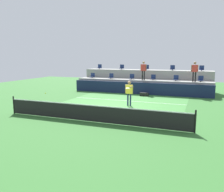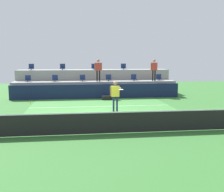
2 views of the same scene
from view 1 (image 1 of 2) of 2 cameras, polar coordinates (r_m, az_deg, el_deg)
ground_plane at (r=16.03m, az=1.14°, el=-2.71°), size 40.00×40.00×0.00m
court_inner_paint at (r=16.96m, az=2.28°, el=-2.03°), size 9.00×10.00×0.01m
court_service_line at (r=18.26m, az=3.70°, el=-1.19°), size 9.00×0.06×0.00m
tennis_net at (r=12.33m, az=-5.21°, el=-4.10°), size 10.48×0.08×1.07m
sponsor_backboard at (r=21.60m, az=6.56°, el=1.88°), size 13.00×0.16×1.10m
seating_tier_lower at (r=22.84m, az=7.38°, el=2.47°), size 13.00×1.80×1.25m
seating_tier_upper at (r=24.54m, az=8.40°, el=3.92°), size 13.00×1.80×2.10m
stadium_chair_lower_far_left at (r=24.49m, az=-4.82°, el=4.95°), size 0.44×0.40×0.52m
stadium_chair_lower_left at (r=23.65m, az=-0.22°, el=4.83°), size 0.44×0.40×0.52m
stadium_chair_lower_mid_left at (r=22.96m, az=4.87°, el=4.65°), size 0.44×0.40×0.52m
stadium_chair_lower_mid_right at (r=22.46m, az=10.08°, el=4.44°), size 0.44×0.40×0.52m
stadium_chair_lower_right at (r=22.16m, az=15.44°, el=4.17°), size 0.44×0.40×0.52m
stadium_chair_lower_far_right at (r=22.06m, az=20.97°, el=3.86°), size 0.44×0.40×0.52m
stadium_chair_upper_far_left at (r=26.06m, az=-3.09°, el=7.12°), size 0.44×0.40×0.52m
stadium_chair_upper_left at (r=25.11m, az=2.41°, el=7.03°), size 0.44×0.40×0.52m
stadium_chair_upper_center at (r=24.38m, az=8.49°, el=6.87°), size 0.44×0.40×0.52m
stadium_chair_upper_right at (r=23.95m, az=14.63°, el=6.62°), size 0.44×0.40×0.52m
stadium_chair_upper_far_right at (r=23.80m, az=21.15°, el=6.27°), size 0.44×0.40×0.52m
tennis_player at (r=16.21m, az=4.24°, el=1.34°), size 0.63×1.26×1.78m
spectator_in_grey at (r=22.21m, az=7.73°, el=6.66°), size 0.61×0.28×1.77m
spectator_in_white at (r=21.63m, az=19.63°, el=6.13°), size 0.61×0.27×1.77m
tennis_ball at (r=14.65m, az=-16.02°, el=0.67°), size 0.07×0.07×0.07m
equipment_bag at (r=20.72m, az=7.91°, el=0.41°), size 0.76×0.28×0.30m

